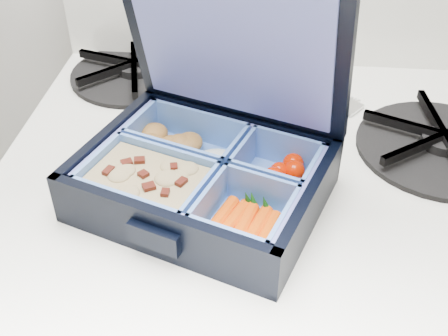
# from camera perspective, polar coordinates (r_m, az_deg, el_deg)

# --- Properties ---
(bento_box) EXTENTS (0.28, 0.25, 0.05)m
(bento_box) POSITION_cam_1_polar(r_m,az_deg,el_deg) (0.55, -2.15, -1.12)
(bento_box) COLOR black
(bento_box) RESTS_ON stove
(burner_grate) EXTENTS (0.25, 0.25, 0.03)m
(burner_grate) POSITION_cam_1_polar(r_m,az_deg,el_deg) (0.68, 21.35, 2.68)
(burner_grate) COLOR black
(burner_grate) RESTS_ON stove
(burner_grate_rear) EXTENTS (0.22, 0.22, 0.02)m
(burner_grate_rear) POSITION_cam_1_polar(r_m,az_deg,el_deg) (0.79, -9.06, 9.89)
(burner_grate_rear) COLOR black
(burner_grate_rear) RESTS_ON stove
(fork) EXTENTS (0.13, 0.16, 0.01)m
(fork) POSITION_cam_1_polar(r_m,az_deg,el_deg) (0.66, 8.65, 3.03)
(fork) COLOR #B9B9B9
(fork) RESTS_ON stove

